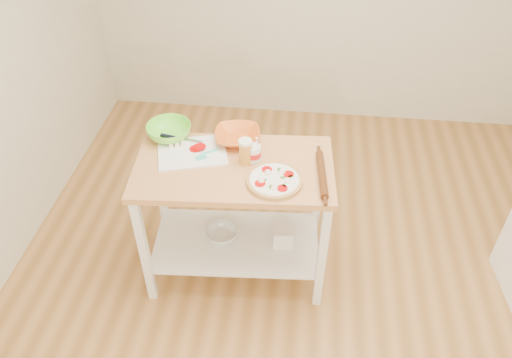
{
  "coord_description": "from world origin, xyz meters",
  "views": [
    {
      "loc": [
        -0.08,
        -1.98,
        2.7
      ],
      "look_at": [
        -0.35,
        0.29,
        0.76
      ],
      "focal_mm": 35.0,
      "sensor_mm": 36.0,
      "label": 1
    }
  ],
  "objects_px": {
    "cutting_board": "(192,152)",
    "green_bowl": "(169,131)",
    "prep_island": "(235,198)",
    "yogurt_tub": "(254,153)",
    "knife": "(175,138)",
    "beer_pint": "(245,151)",
    "pizza": "(274,180)",
    "spatula": "(206,154)",
    "rolling_pin": "(322,175)",
    "orange_bowl": "(237,137)",
    "shelf_glass_bowl": "(222,234)",
    "shelf_bin": "(283,236)"
  },
  "relations": [
    {
      "from": "spatula",
      "to": "rolling_pin",
      "type": "distance_m",
      "value": 0.69
    },
    {
      "from": "cutting_board",
      "to": "pizza",
      "type": "bearing_deg",
      "value": -38.89
    },
    {
      "from": "knife",
      "to": "orange_bowl",
      "type": "xyz_separation_m",
      "value": [
        0.38,
        0.03,
        0.02
      ]
    },
    {
      "from": "spatula",
      "to": "rolling_pin",
      "type": "height_order",
      "value": "rolling_pin"
    },
    {
      "from": "spatula",
      "to": "shelf_glass_bowl",
      "type": "distance_m",
      "value": 0.63
    },
    {
      "from": "knife",
      "to": "cutting_board",
      "type": "bearing_deg",
      "value": -30.42
    },
    {
      "from": "prep_island",
      "to": "shelf_bin",
      "type": "relative_size",
      "value": 9.31
    },
    {
      "from": "cutting_board",
      "to": "green_bowl",
      "type": "xyz_separation_m",
      "value": [
        -0.17,
        0.14,
        0.04
      ]
    },
    {
      "from": "cutting_board",
      "to": "shelf_bin",
      "type": "height_order",
      "value": "cutting_board"
    },
    {
      "from": "beer_pint",
      "to": "rolling_pin",
      "type": "bearing_deg",
      "value": -11.23
    },
    {
      "from": "shelf_glass_bowl",
      "to": "rolling_pin",
      "type": "bearing_deg",
      "value": -6.61
    },
    {
      "from": "knife",
      "to": "shelf_glass_bowl",
      "type": "xyz_separation_m",
      "value": [
        0.29,
        -0.19,
        -0.62
      ]
    },
    {
      "from": "cutting_board",
      "to": "orange_bowl",
      "type": "bearing_deg",
      "value": 14.0
    },
    {
      "from": "orange_bowl",
      "to": "green_bowl",
      "type": "xyz_separation_m",
      "value": [
        -0.42,
        -0.0,
        0.01
      ]
    },
    {
      "from": "green_bowl",
      "to": "yogurt_tub",
      "type": "bearing_deg",
      "value": -17.87
    },
    {
      "from": "beer_pint",
      "to": "shelf_glass_bowl",
      "type": "bearing_deg",
      "value": -173.96
    },
    {
      "from": "spatula",
      "to": "knife",
      "type": "distance_m",
      "value": 0.26
    },
    {
      "from": "cutting_board",
      "to": "knife",
      "type": "bearing_deg",
      "value": 121.57
    },
    {
      "from": "prep_island",
      "to": "yogurt_tub",
      "type": "distance_m",
      "value": 0.33
    },
    {
      "from": "shelf_glass_bowl",
      "to": "shelf_bin",
      "type": "height_order",
      "value": "shelf_bin"
    },
    {
      "from": "beer_pint",
      "to": "yogurt_tub",
      "type": "distance_m",
      "value": 0.06
    },
    {
      "from": "green_bowl",
      "to": "cutting_board",
      "type": "bearing_deg",
      "value": -39.91
    },
    {
      "from": "prep_island",
      "to": "green_bowl",
      "type": "height_order",
      "value": "green_bowl"
    },
    {
      "from": "shelf_bin",
      "to": "green_bowl",
      "type": "bearing_deg",
      "value": 164.07
    },
    {
      "from": "green_bowl",
      "to": "shelf_bin",
      "type": "relative_size",
      "value": 2.14
    },
    {
      "from": "rolling_pin",
      "to": "shelf_glass_bowl",
      "type": "xyz_separation_m",
      "value": [
        -0.6,
        0.07,
        -0.63
      ]
    },
    {
      "from": "pizza",
      "to": "shelf_bin",
      "type": "height_order",
      "value": "pizza"
    },
    {
      "from": "pizza",
      "to": "knife",
      "type": "relative_size",
      "value": 1.15
    },
    {
      "from": "orange_bowl",
      "to": "green_bowl",
      "type": "distance_m",
      "value": 0.42
    },
    {
      "from": "cutting_board",
      "to": "orange_bowl",
      "type": "relative_size",
      "value": 1.71
    },
    {
      "from": "orange_bowl",
      "to": "beer_pint",
      "type": "distance_m",
      "value": 0.22
    },
    {
      "from": "cutting_board",
      "to": "knife",
      "type": "xyz_separation_m",
      "value": [
        -0.13,
        0.11,
        0.01
      ]
    },
    {
      "from": "beer_pint",
      "to": "shelf_glass_bowl",
      "type": "height_order",
      "value": "beer_pint"
    },
    {
      "from": "cutting_board",
      "to": "shelf_glass_bowl",
      "type": "height_order",
      "value": "cutting_board"
    },
    {
      "from": "prep_island",
      "to": "orange_bowl",
      "type": "relative_size",
      "value": 4.35
    },
    {
      "from": "shelf_glass_bowl",
      "to": "orange_bowl",
      "type": "bearing_deg",
      "value": 68.25
    },
    {
      "from": "knife",
      "to": "shelf_bin",
      "type": "height_order",
      "value": "knife"
    },
    {
      "from": "orange_bowl",
      "to": "beer_pint",
      "type": "relative_size",
      "value": 1.76
    },
    {
      "from": "prep_island",
      "to": "pizza",
      "type": "height_order",
      "value": "pizza"
    },
    {
      "from": "beer_pint",
      "to": "prep_island",
      "type": "bearing_deg",
      "value": -149.31
    },
    {
      "from": "pizza",
      "to": "knife",
      "type": "bearing_deg",
      "value": 152.65
    },
    {
      "from": "spatula",
      "to": "rolling_pin",
      "type": "relative_size",
      "value": 0.33
    },
    {
      "from": "rolling_pin",
      "to": "shelf_bin",
      "type": "height_order",
      "value": "rolling_pin"
    },
    {
      "from": "prep_island",
      "to": "orange_bowl",
      "type": "distance_m",
      "value": 0.37
    },
    {
      "from": "prep_island",
      "to": "green_bowl",
      "type": "bearing_deg",
      "value": 151.62
    },
    {
      "from": "knife",
      "to": "beer_pint",
      "type": "relative_size",
      "value": 1.74
    },
    {
      "from": "orange_bowl",
      "to": "rolling_pin",
      "type": "distance_m",
      "value": 0.59
    },
    {
      "from": "pizza",
      "to": "beer_pint",
      "type": "distance_m",
      "value": 0.25
    },
    {
      "from": "prep_island",
      "to": "yogurt_tub",
      "type": "relative_size",
      "value": 6.49
    },
    {
      "from": "cutting_board",
      "to": "green_bowl",
      "type": "bearing_deg",
      "value": 124.01
    }
  ]
}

